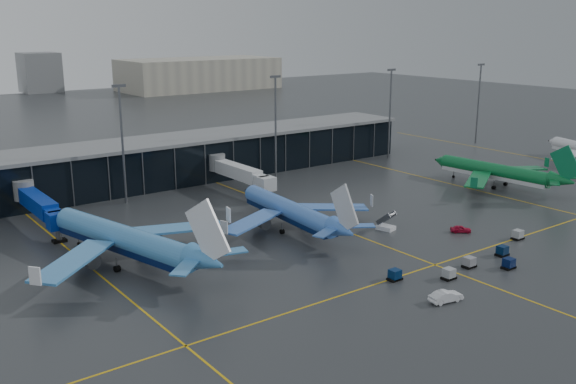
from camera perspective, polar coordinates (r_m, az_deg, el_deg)
ground at (r=109.87m, az=3.54°, el=-5.34°), size 600.00×600.00×0.00m
terminal_pier at (r=158.99m, az=-11.00°, el=2.76°), size 142.00×17.00×10.70m
jet_bridges at (r=129.96m, az=-21.21°, el=-1.05°), size 94.00×27.50×7.20m
flood_masts at (r=149.24m, az=-7.39°, el=5.41°), size 203.00×0.50×25.50m
distant_hangars at (r=368.84m, az=-18.36°, el=9.50°), size 260.00×71.00×22.00m
taxi_lines at (r=123.65m, az=3.91°, el=-3.03°), size 220.00×120.00×0.02m
airliner_arkefly at (r=105.91m, az=-14.55°, el=-2.73°), size 48.00×51.90×13.48m
airliner_klm_near at (r=120.09m, az=0.06°, el=-0.62°), size 36.45×40.72×11.73m
airliner_aer_lingus at (r=160.04m, az=17.89°, el=2.54°), size 36.20×40.46×11.67m
baggage_carts at (r=108.42m, az=16.34°, el=-5.79°), size 33.90×9.15×1.70m
mobile_airstair at (r=122.44m, az=8.69°, el=-2.98°), size 2.90×3.63×3.45m
service_van_red at (r=123.79m, az=15.10°, el=-3.19°), size 3.87×3.64×1.29m
service_van_white at (r=93.24m, az=13.86°, el=-8.99°), size 5.24×2.61×1.65m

